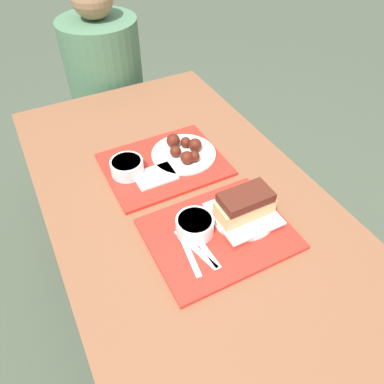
{
  "coord_description": "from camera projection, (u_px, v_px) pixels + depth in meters",
  "views": [
    {
      "loc": [
        -0.37,
        -0.72,
        1.62
      ],
      "look_at": [
        0.01,
        0.01,
        0.81
      ],
      "focal_mm": 35.0,
      "sensor_mm": 36.0,
      "label": 1
    }
  ],
  "objects": [
    {
      "name": "napkin_far",
      "position": [
        155.0,
        176.0,
        1.24
      ],
      "size": [
        0.13,
        0.09,
        0.01
      ],
      "color": "white",
      "rests_on": "tray_far"
    },
    {
      "name": "plastic_fork_near",
      "position": [
        196.0,
        249.0,
        1.03
      ],
      "size": [
        0.06,
        0.17,
        0.0
      ],
      "color": "white",
      "rests_on": "tray_near"
    },
    {
      "name": "bowl_coleslaw_far",
      "position": [
        127.0,
        166.0,
        1.24
      ],
      "size": [
        0.11,
        0.11,
        0.05
      ],
      "color": "silver",
      "rests_on": "tray_far"
    },
    {
      "name": "person_seated_across",
      "position": [
        104.0,
        70.0,
        1.84
      ],
      "size": [
        0.37,
        0.37,
        0.72
      ],
      "color": "#477051",
      "rests_on": "picnic_bench_far"
    },
    {
      "name": "bowl_coleslaw_near",
      "position": [
        195.0,
        225.0,
        1.06
      ],
      "size": [
        0.11,
        0.11,
        0.05
      ],
      "color": "silver",
      "rests_on": "tray_near"
    },
    {
      "name": "picnic_bench_far",
      "position": [
        107.0,
        135.0,
        2.08
      ],
      "size": [
        0.8,
        0.28,
        0.46
      ],
      "color": "brown",
      "rests_on": "ground_plane"
    },
    {
      "name": "plastic_knife_near",
      "position": [
        203.0,
        246.0,
        1.04
      ],
      "size": [
        0.02,
        0.17,
        0.0
      ],
      "color": "white",
      "rests_on": "tray_near"
    },
    {
      "name": "tray_far",
      "position": [
        164.0,
        164.0,
        1.3
      ],
      "size": [
        0.4,
        0.32,
        0.01
      ],
      "color": "red",
      "rests_on": "picnic_table"
    },
    {
      "name": "wings_plate_far",
      "position": [
        184.0,
        151.0,
        1.32
      ],
      "size": [
        0.23,
        0.23,
        0.06
      ],
      "color": "white",
      "rests_on": "tray_far"
    },
    {
      "name": "ground_plane",
      "position": [
        190.0,
        320.0,
        1.71
      ],
      "size": [
        12.0,
        12.0,
        0.0
      ],
      "primitive_type": "plane",
      "color": "#424C3D"
    },
    {
      "name": "brisket_sandwich_plate",
      "position": [
        244.0,
        208.0,
        1.09
      ],
      "size": [
        0.19,
        0.19,
        0.1
      ],
      "color": "white",
      "rests_on": "tray_near"
    },
    {
      "name": "plastic_spoon_near",
      "position": [
        188.0,
        252.0,
        1.02
      ],
      "size": [
        0.04,
        0.17,
        0.0
      ],
      "color": "white",
      "rests_on": "tray_near"
    },
    {
      "name": "picnic_table",
      "position": [
        190.0,
        225.0,
        1.24
      ],
      "size": [
        0.84,
        1.59,
        0.77
      ],
      "color": "brown",
      "rests_on": "ground_plane"
    },
    {
      "name": "tray_near",
      "position": [
        219.0,
        234.0,
        1.08
      ],
      "size": [
        0.4,
        0.32,
        0.01
      ],
      "color": "red",
      "rests_on": "picnic_table"
    }
  ]
}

